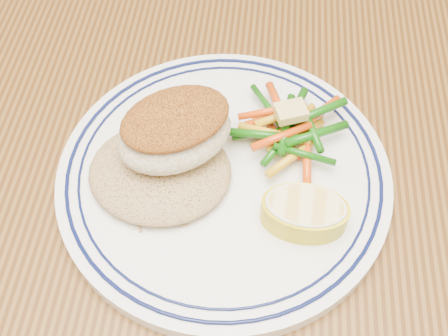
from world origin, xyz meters
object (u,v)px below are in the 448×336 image
vegetable_pile (288,128)px  lemon_wedge (304,212)px  rice_pilaf (160,170)px  fish_fillet (175,130)px  plate (224,175)px  dining_table (228,229)px

vegetable_pile → lemon_wedge: 0.08m
rice_pilaf → fish_fillet: size_ratio=1.01×
plate → vegetable_pile: size_ratio=2.52×
dining_table → lemon_wedge: lemon_wedge is taller
rice_pilaf → lemon_wedge: (0.12, -0.03, 0.00)m
plate → fish_fillet: size_ratio=2.40×
plate → fish_fillet: 0.06m
dining_table → vegetable_pile: size_ratio=13.71×
dining_table → fish_fillet: 0.16m
vegetable_pile → lemon_wedge: vegetable_pile is taller
fish_fillet → lemon_wedge: fish_fillet is taller
dining_table → fish_fillet: size_ratio=13.04×
lemon_wedge → vegetable_pile: bearing=100.4°
fish_fillet → lemon_wedge: size_ratio=1.66×
dining_table → rice_pilaf: 0.14m
plate → fish_fillet: (-0.04, 0.01, 0.05)m
plate → vegetable_pile: vegetable_pile is taller
lemon_wedge → plate: bearing=147.5°
plate → vegetable_pile: bearing=38.0°
dining_table → lemon_wedge: 0.15m
dining_table → lemon_wedge: bearing=-38.4°
dining_table → plate: 0.11m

